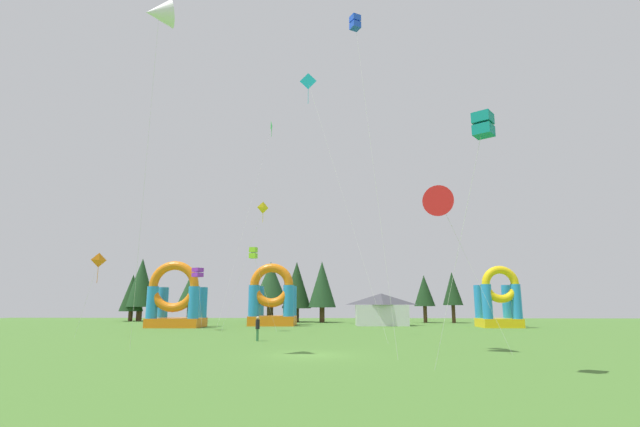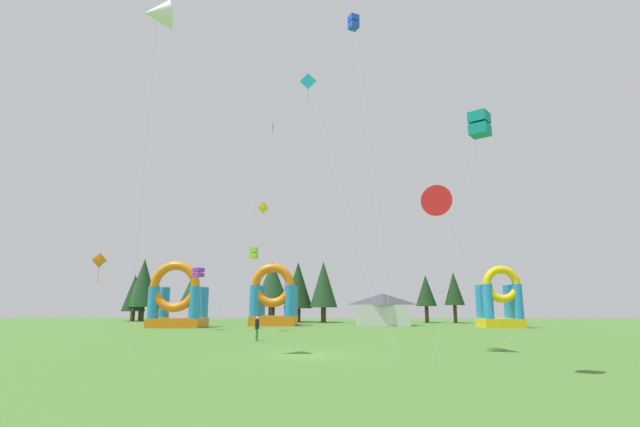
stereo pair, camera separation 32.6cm
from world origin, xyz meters
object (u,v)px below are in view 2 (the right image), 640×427
(kite_white_delta, at_px, (157,14))
(kite_lime_box, at_px, (254,253))
(kite_cyan_diamond, at_px, (309,84))
(festival_tent, at_px, (383,309))
(kite_purple_box, at_px, (199,272))
(kite_orange_diamond, at_px, (100,261))
(inflatable_blue_arch, at_px, (500,304))
(inflatable_orange_dome, at_px, (274,302))
(kite_red_delta, at_px, (439,202))
(kite_green_diamond, at_px, (273,128))
(kite_teal_box, at_px, (479,125))
(person_near_camera, at_px, (257,326))
(kite_yellow_diamond, at_px, (263,210))
(kite_blue_box, at_px, (354,24))
(inflatable_red_slide, at_px, (177,303))

(kite_white_delta, bearing_deg, kite_lime_box, 84.76)
(kite_cyan_diamond, xyz_separation_m, festival_tent, (8.14, 18.83, -21.20))
(kite_lime_box, distance_m, kite_purple_box, 6.67)
(kite_orange_diamond, bearing_deg, inflatable_blue_arch, 21.94)
(kite_purple_box, xyz_separation_m, inflatable_orange_dome, (6.73, 9.85, -3.15))
(kite_cyan_diamond, xyz_separation_m, inflatable_orange_dome, (-5.56, 18.23, -20.33))
(kite_red_delta, relative_size, kite_green_diamond, 0.36)
(kite_teal_box, bearing_deg, inflatable_orange_dome, 110.31)
(inflatable_orange_dome, bearing_deg, inflatable_blue_arch, -6.80)
(kite_cyan_diamond, height_order, kite_orange_diamond, kite_cyan_diamond)
(kite_lime_box, distance_m, kite_orange_diamond, 14.48)
(kite_teal_box, xyz_separation_m, person_near_camera, (-12.51, 16.40, -9.45))
(kite_yellow_diamond, bearing_deg, kite_green_diamond, 95.68)
(inflatable_blue_arch, bearing_deg, kite_white_delta, -133.95)
(kite_blue_box, relative_size, inflatable_blue_arch, 3.07)
(kite_orange_diamond, distance_m, kite_purple_box, 11.07)
(kite_blue_box, bearing_deg, kite_lime_box, 116.99)
(inflatable_red_slide, bearing_deg, kite_cyan_diamond, -39.84)
(kite_teal_box, height_order, kite_orange_diamond, kite_teal_box)
(inflatable_red_slide, bearing_deg, kite_purple_box, -52.52)
(kite_blue_box, bearing_deg, inflatable_blue_arch, 57.64)
(person_near_camera, bearing_deg, kite_yellow_diamond, -19.86)
(kite_red_delta, distance_m, kite_teal_box, 9.19)
(kite_purple_box, distance_m, kite_blue_box, 30.56)
(kite_green_diamond, relative_size, kite_purple_box, 4.27)
(inflatable_orange_dome, bearing_deg, kite_cyan_diamond, -73.04)
(kite_white_delta, height_order, kite_green_diamond, kite_green_diamond)
(inflatable_blue_arch, bearing_deg, festival_tent, 164.00)
(kite_lime_box, distance_m, kite_blue_box, 25.58)
(inflatable_orange_dome, bearing_deg, inflatable_red_slide, -156.45)
(kite_green_diamond, bearing_deg, kite_cyan_diamond, -72.45)
(kite_lime_box, bearing_deg, kite_green_diamond, 91.28)
(kite_green_diamond, height_order, inflatable_orange_dome, kite_green_diamond)
(inflatable_blue_arch, bearing_deg, kite_teal_box, -109.06)
(kite_cyan_diamond, height_order, kite_red_delta, kite_cyan_diamond)
(kite_teal_box, xyz_separation_m, inflatable_blue_arch, (12.46, 36.07, -7.81))
(kite_cyan_diamond, bearing_deg, person_near_camera, -127.12)
(kite_cyan_diamond, relative_size, kite_yellow_diamond, 1.90)
(kite_cyan_diamond, bearing_deg, kite_green_diamond, 107.55)
(kite_lime_box, height_order, kite_teal_box, kite_teal_box)
(festival_tent, bearing_deg, inflatable_orange_dome, -177.50)
(kite_blue_box, bearing_deg, festival_tent, 82.29)
(inflatable_blue_arch, bearing_deg, kite_yellow_diamond, -158.24)
(kite_white_delta, relative_size, inflatable_orange_dome, 2.75)
(kite_lime_box, bearing_deg, kite_yellow_diamond, -61.09)
(person_near_camera, height_order, inflatable_orange_dome, inflatable_orange_dome)
(kite_blue_box, bearing_deg, kite_red_delta, 8.15)
(kite_yellow_diamond, bearing_deg, kite_white_delta, -99.34)
(inflatable_red_slide, bearing_deg, inflatable_blue_arch, 2.20)
(kite_green_diamond, height_order, kite_blue_box, kite_green_diamond)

